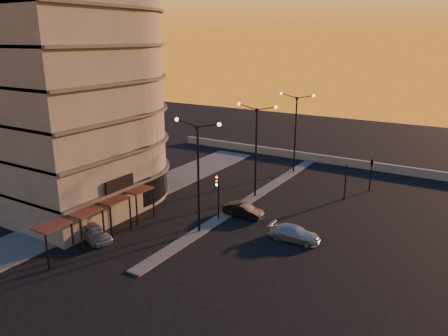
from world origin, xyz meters
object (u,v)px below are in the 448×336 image
(traffic_light_main, at_px, (218,190))
(car_wagon, at_px, (294,233))
(streetlamp_mid, at_px, (256,144))
(car_sedan, at_px, (243,210))
(car_hatchback, at_px, (93,232))

(traffic_light_main, height_order, car_wagon, traffic_light_main)
(streetlamp_mid, xyz_separation_m, car_sedan, (1.50, -5.13, -4.97))
(traffic_light_main, bearing_deg, car_sedan, 53.09)
(streetlamp_mid, relative_size, car_wagon, 2.30)
(car_hatchback, xyz_separation_m, car_wagon, (13.84, 8.34, -0.08))
(traffic_light_main, relative_size, car_wagon, 1.03)
(car_sedan, distance_m, car_wagon, 6.21)
(car_sedan, bearing_deg, streetlamp_mid, 17.33)
(streetlamp_mid, distance_m, car_sedan, 7.30)
(streetlamp_mid, height_order, traffic_light_main, streetlamp_mid)
(streetlamp_mid, bearing_deg, car_wagon, -44.64)
(car_hatchback, bearing_deg, traffic_light_main, -22.88)
(car_hatchback, distance_m, car_sedan, 13.17)
(car_hatchback, distance_m, car_wagon, 16.16)
(streetlamp_mid, height_order, car_hatchback, streetlamp_mid)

